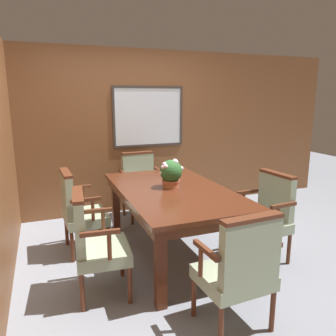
{
  "coord_description": "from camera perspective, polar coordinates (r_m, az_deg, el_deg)",
  "views": [
    {
      "loc": [
        -1.22,
        -3.08,
        1.75
      ],
      "look_at": [
        0.07,
        0.26,
        0.97
      ],
      "focal_mm": 35.0,
      "sensor_mm": 36.0,
      "label": 1
    }
  ],
  "objects": [
    {
      "name": "ground_plane",
      "position": [
        3.75,
        0.41,
        -15.6
      ],
      "size": [
        14.0,
        14.0,
        0.0
      ],
      "primitive_type": "plane",
      "color": "gray"
    },
    {
      "name": "wall_back",
      "position": [
        5.03,
        -7.01,
        6.19
      ],
      "size": [
        7.2,
        0.08,
        2.45
      ],
      "color": "brown",
      "rests_on": "ground_plane"
    },
    {
      "name": "dining_table",
      "position": [
        3.6,
        0.87,
        -5.04
      ],
      "size": [
        1.13,
        1.93,
        0.77
      ],
      "color": "#4C2314",
      "rests_on": "ground_plane"
    },
    {
      "name": "chair_head_near",
      "position": [
        2.58,
        12.36,
        -16.57
      ],
      "size": [
        0.59,
        0.48,
        0.96
      ],
      "rotation": [
        0.0,
        0.0,
        3.19
      ],
      "color": "#562B19",
      "rests_on": "ground_plane"
    },
    {
      "name": "chair_right_near",
      "position": [
        3.75,
        16.84,
        -7.5
      ],
      "size": [
        0.5,
        0.6,
        0.96
      ],
      "rotation": [
        0.0,
        0.0,
        -1.5
      ],
      "color": "#562B19",
      "rests_on": "ground_plane"
    },
    {
      "name": "chair_left_near",
      "position": [
        3.02,
        -12.8,
        -12.17
      ],
      "size": [
        0.5,
        0.6,
        0.96
      ],
      "rotation": [
        0.0,
        0.0,
        1.48
      ],
      "color": "#562B19",
      "rests_on": "ground_plane"
    },
    {
      "name": "chair_left_far",
      "position": [
        3.86,
        -15.3,
        -6.82
      ],
      "size": [
        0.49,
        0.59,
        0.96
      ],
      "rotation": [
        0.0,
        0.0,
        1.62
      ],
      "color": "#562B19",
      "rests_on": "ground_plane"
    },
    {
      "name": "chair_head_far",
      "position": [
        4.85,
        -4.78,
        -2.53
      ],
      "size": [
        0.59,
        0.49,
        0.96
      ],
      "rotation": [
        0.0,
        0.0,
        0.06
      ],
      "color": "#562B19",
      "rests_on": "ground_plane"
    },
    {
      "name": "potted_plant",
      "position": [
        3.59,
        0.52,
        -0.84
      ],
      "size": [
        0.28,
        0.25,
        0.32
      ],
      "color": "#B2603D",
      "rests_on": "dining_table"
    }
  ]
}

